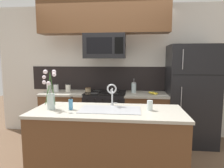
{
  "coord_description": "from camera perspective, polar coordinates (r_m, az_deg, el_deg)",
  "views": [
    {
      "loc": [
        0.52,
        -2.78,
        1.55
      ],
      "look_at": [
        0.19,
        0.27,
        1.16
      ],
      "focal_mm": 32.0,
      "sensor_mm": 36.0,
      "label": 1
    }
  ],
  "objects": [
    {
      "name": "storage_jar_tall",
      "position": [
        4.04,
        -17.55,
        -0.98
      ],
      "size": [
        0.09,
        0.09,
        0.17
      ],
      "color": "silver",
      "rests_on": "back_counter_left"
    },
    {
      "name": "storage_jar_short",
      "position": [
        3.92,
        -12.45,
        -1.12
      ],
      "size": [
        0.09,
        0.09,
        0.16
      ],
      "color": "silver",
      "rests_on": "back_counter_left"
    },
    {
      "name": "ground_plane",
      "position": [
        3.22,
        -4.22,
        -21.52
      ],
      "size": [
        10.0,
        10.0,
        0.0
      ],
      "primitive_type": "plane",
      "color": "brown"
    },
    {
      "name": "banana_bunch",
      "position": [
        3.69,
        11.76,
        -2.55
      ],
      "size": [
        0.19,
        0.13,
        0.08
      ],
      "color": "yellow",
      "rests_on": "back_counter_right"
    },
    {
      "name": "back_counter_left",
      "position": [
        4.05,
        -13.09,
        -8.6
      ],
      "size": [
        0.85,
        0.65,
        0.91
      ],
      "color": "brown",
      "rests_on": "ground"
    },
    {
      "name": "storage_jar_squat",
      "position": [
        3.84,
        -6.86,
        -1.71
      ],
      "size": [
        0.11,
        0.11,
        0.09
      ],
      "color": "#997F5B",
      "rests_on": "back_counter_left"
    },
    {
      "name": "french_press",
      "position": [
        3.78,
        6.25,
        -1.03
      ],
      "size": [
        0.09,
        0.09,
        0.27
      ],
      "color": "silver",
      "rests_on": "back_counter_right"
    },
    {
      "name": "dish_soap_bottle",
      "position": [
        2.59,
        -11.72,
        -5.65
      ],
      "size": [
        0.06,
        0.05,
        0.16
      ],
      "color": "#4C93C6",
      "rests_on": "island_counter"
    },
    {
      "name": "sink_faucet",
      "position": [
        2.68,
        -0.03,
        -2.23
      ],
      "size": [
        0.14,
        0.14,
        0.31
      ],
      "color": "#B7BABF",
      "rests_on": "island_counter"
    },
    {
      "name": "refrigerator",
      "position": [
        3.9,
        21.52,
        -2.94
      ],
      "size": [
        0.84,
        0.74,
        1.79
      ],
      "color": "black",
      "rests_on": "ground"
    },
    {
      "name": "microwave",
      "position": [
        3.7,
        -1.99,
        10.72
      ],
      "size": [
        0.74,
        0.4,
        0.44
      ],
      "color": "black"
    },
    {
      "name": "flower_vase",
      "position": [
        2.65,
        -17.16,
        -3.25
      ],
      "size": [
        0.19,
        0.21,
        0.5
      ],
      "color": "silver",
      "rests_on": "island_counter"
    },
    {
      "name": "island_counter",
      "position": [
        2.68,
        -1.33,
        -16.82
      ],
      "size": [
        1.91,
        0.78,
        0.91
      ],
      "color": "brown",
      "rests_on": "ground"
    },
    {
      "name": "storage_jar_medium",
      "position": [
        4.04,
        -15.73,
        -0.99
      ],
      "size": [
        0.1,
        0.1,
        0.16
      ],
      "color": "silver",
      "rests_on": "back_counter_left"
    },
    {
      "name": "stove_range",
      "position": [
        3.87,
        -1.87,
        -9.09
      ],
      "size": [
        0.76,
        0.64,
        0.93
      ],
      "color": "black",
      "rests_on": "ground"
    },
    {
      "name": "kitchen_sink",
      "position": [
        2.55,
        -0.55,
        -8.91
      ],
      "size": [
        0.76,
        0.41,
        0.16
      ],
      "color": "#ADAFB5",
      "rests_on": "island_counter"
    },
    {
      "name": "drinking_glass",
      "position": [
        2.53,
        10.75,
        -6.04
      ],
      "size": [
        0.07,
        0.07,
        0.13
      ],
      "color": "silver",
      "rests_on": "island_counter"
    },
    {
      "name": "back_counter_right",
      "position": [
        3.84,
        9.59,
        -9.38
      ],
      "size": [
        0.79,
        0.65,
        0.91
      ],
      "color": "brown",
      "rests_on": "ground"
    },
    {
      "name": "splash_band",
      "position": [
        4.06,
        -1.27,
        1.58
      ],
      "size": [
        3.15,
        0.01,
        0.48
      ],
      "primitive_type": "cube",
      "color": "black",
      "rests_on": "rear_partition"
    },
    {
      "name": "rear_partition",
      "position": [
        4.07,
        3.03,
        3.71
      ],
      "size": [
        5.2,
        0.1,
        2.6
      ],
      "primitive_type": "cube",
      "color": "silver",
      "rests_on": "ground"
    },
    {
      "name": "upper_cabinet_band",
      "position": [
        3.74,
        -2.54,
        18.71
      ],
      "size": [
        2.34,
        0.34,
        0.6
      ],
      "primitive_type": "cube",
      "color": "brown"
    }
  ]
}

